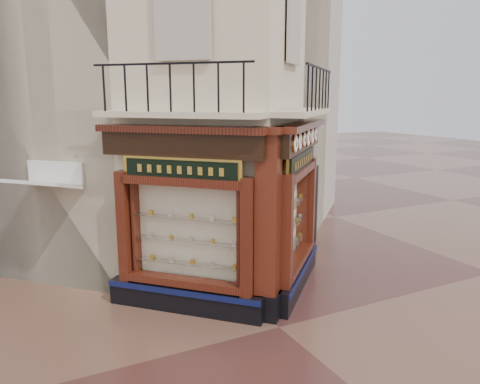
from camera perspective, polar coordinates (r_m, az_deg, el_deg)
ground at (r=9.81m, az=4.80°, el=-16.11°), size 80.00×80.00×0.00m
main_building at (r=14.36m, az=-8.33°, el=17.26°), size 11.31×11.31×12.00m
neighbour_left at (r=16.17m, az=-19.81°, el=14.29°), size 11.31×11.31×11.00m
neighbour_right at (r=17.52m, az=-3.02°, el=14.67°), size 11.31×11.31×11.00m
shopfront_left at (r=9.83m, az=-6.87°, el=-3.67°), size 2.86×2.86×3.98m
shopfront_right at (r=11.07m, az=6.94°, el=-1.94°), size 2.86×2.86×3.98m
corner_pilaster at (r=9.48m, az=3.42°, el=-4.38°), size 0.85×0.85×3.98m
balcony at (r=9.98m, az=0.69°, el=9.67°), size 5.94×2.97×1.03m
clock_a at (r=9.48m, az=6.71°, el=5.87°), size 0.30×0.30×0.37m
clock_b at (r=9.91m, az=7.24°, el=6.11°), size 0.29×0.29×0.36m
clock_c at (r=10.41m, az=7.78°, el=6.35°), size 0.26×0.26×0.32m
clock_d at (r=10.89m, az=8.25°, el=6.56°), size 0.33×0.33×0.41m
clock_e at (r=11.43m, az=8.75°, el=6.78°), size 0.33×0.33×0.41m
clock_f at (r=11.93m, az=9.15°, el=6.97°), size 0.29×0.29×0.37m
awning at (r=12.00m, az=-21.94°, el=-11.58°), size 1.68×1.68×0.30m
signboard_left at (r=9.53m, az=-7.23°, el=2.74°), size 1.90×1.90×0.51m
signboard_right at (r=10.85m, az=7.49°, el=3.80°), size 2.03×2.03×0.54m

